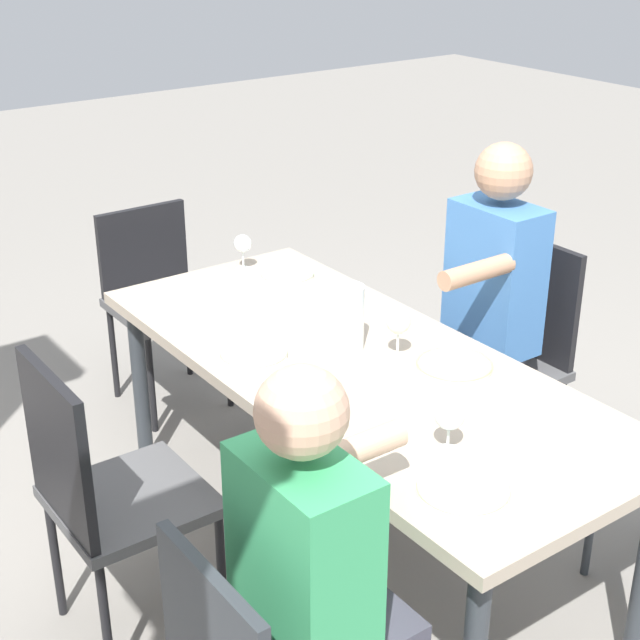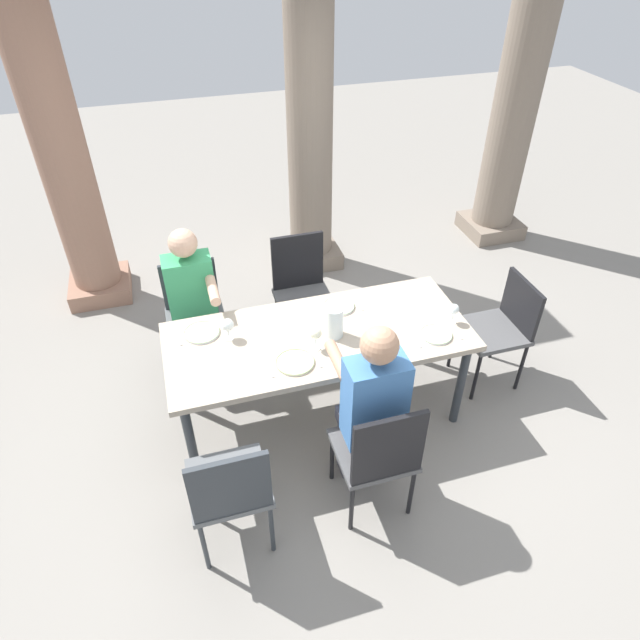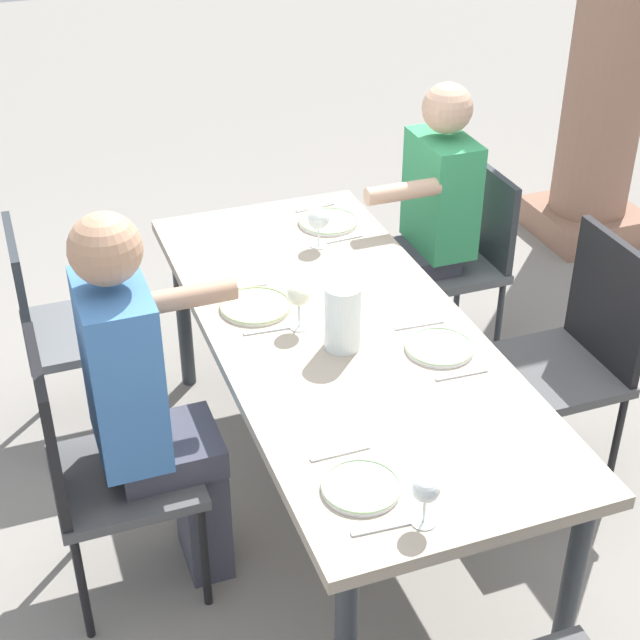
% 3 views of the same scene
% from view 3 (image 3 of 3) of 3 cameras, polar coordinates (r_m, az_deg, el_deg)
% --- Properties ---
extents(ground_plane, '(16.00, 16.00, 0.00)m').
position_cam_3_polar(ground_plane, '(3.59, 1.14, -10.72)').
color(ground_plane, gray).
extents(dining_table, '(2.01, 0.84, 0.76)m').
position_cam_3_polar(dining_table, '(3.16, 1.27, -1.58)').
color(dining_table, tan).
rests_on(dining_table, ground).
extents(chair_west_north, '(0.44, 0.44, 0.87)m').
position_cam_3_polar(chair_west_north, '(4.15, 8.32, 4.06)').
color(chair_west_north, '#5B5E61').
rests_on(chair_west_north, ground).
extents(chair_west_south, '(0.44, 0.44, 0.91)m').
position_cam_3_polar(chair_west_south, '(3.73, -15.22, -0.02)').
color(chair_west_south, '#5B5E61').
rests_on(chair_west_south, ground).
extents(chair_mid_north, '(0.44, 0.44, 0.96)m').
position_cam_3_polar(chair_mid_north, '(3.51, 14.88, -1.67)').
color(chair_mid_north, '#4F4F50').
rests_on(chair_mid_north, ground).
extents(chair_mid_south, '(0.44, 0.44, 0.93)m').
position_cam_3_polar(chair_mid_south, '(3.02, -13.28, -8.24)').
color(chair_mid_south, '#4F4F50').
rests_on(chair_mid_south, ground).
extents(diner_woman_green, '(0.35, 0.49, 1.34)m').
position_cam_3_polar(diner_woman_green, '(2.92, -10.31, -4.64)').
color(diner_woman_green, '#3F3F4C').
rests_on(diner_woman_green, ground).
extents(diner_man_white, '(0.35, 0.49, 1.26)m').
position_cam_3_polar(diner_man_white, '(3.99, 6.27, 5.73)').
color(diner_man_white, '#3F3F4C').
rests_on(diner_man_white, ground).
extents(plate_0, '(0.23, 0.23, 0.02)m').
position_cam_3_polar(plate_0, '(3.79, 0.49, 5.89)').
color(plate_0, white).
rests_on(plate_0, dining_table).
extents(wine_glass_0, '(0.08, 0.08, 0.15)m').
position_cam_3_polar(wine_glass_0, '(3.58, -0.08, 5.98)').
color(wine_glass_0, white).
rests_on(wine_glass_0, dining_table).
extents(fork_0, '(0.04, 0.17, 0.01)m').
position_cam_3_polar(fork_0, '(3.92, -0.29, 6.73)').
color(fork_0, silver).
rests_on(fork_0, dining_table).
extents(spoon_0, '(0.03, 0.17, 0.01)m').
position_cam_3_polar(spoon_0, '(3.67, 1.31, 4.83)').
color(spoon_0, silver).
rests_on(spoon_0, dining_table).
extents(plate_1, '(0.24, 0.24, 0.02)m').
position_cam_3_polar(plate_1, '(3.23, -3.86, 0.84)').
color(plate_1, silver).
rests_on(plate_1, dining_table).
extents(wine_glass_1, '(0.08, 0.08, 0.16)m').
position_cam_3_polar(wine_glass_1, '(3.07, -1.27, 1.47)').
color(wine_glass_1, white).
rests_on(wine_glass_1, dining_table).
extents(fork_1, '(0.03, 0.17, 0.01)m').
position_cam_3_polar(fork_1, '(3.36, -4.60, 2.00)').
color(fork_1, silver).
rests_on(fork_1, dining_table).
extents(spoon_1, '(0.03, 0.17, 0.01)m').
position_cam_3_polar(spoon_1, '(3.12, -3.06, -0.60)').
color(spoon_1, silver).
rests_on(spoon_1, dining_table).
extents(plate_2, '(0.22, 0.22, 0.02)m').
position_cam_3_polar(plate_2, '(3.04, 7.14, -1.62)').
color(plate_2, white).
rests_on(plate_2, dining_table).
extents(fork_2, '(0.03, 0.17, 0.01)m').
position_cam_3_polar(fork_2, '(3.16, 5.93, -0.28)').
color(fork_2, silver).
rests_on(fork_2, dining_table).
extents(spoon_2, '(0.02, 0.17, 0.01)m').
position_cam_3_polar(spoon_2, '(2.94, 8.42, -3.24)').
color(spoon_2, silver).
rests_on(spoon_2, dining_table).
extents(plate_3, '(0.21, 0.21, 0.02)m').
position_cam_3_polar(plate_3, '(2.51, 2.46, -9.89)').
color(plate_3, white).
rests_on(plate_3, dining_table).
extents(wine_glass_3, '(0.07, 0.07, 0.15)m').
position_cam_3_polar(wine_glass_3, '(2.37, 6.32, -10.07)').
color(wine_glass_3, white).
rests_on(wine_glass_3, dining_table).
extents(fork_3, '(0.02, 0.17, 0.01)m').
position_cam_3_polar(fork_3, '(2.62, 1.21, -7.93)').
color(fork_3, silver).
rests_on(fork_3, dining_table).
extents(spoon_3, '(0.03, 0.17, 0.01)m').
position_cam_3_polar(spoon_3, '(2.41, 3.84, -12.23)').
color(spoon_3, silver).
rests_on(spoon_3, dining_table).
extents(water_pitcher, '(0.12, 0.12, 0.22)m').
position_cam_3_polar(water_pitcher, '(2.99, 1.36, -0.01)').
color(water_pitcher, white).
rests_on(water_pitcher, dining_table).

